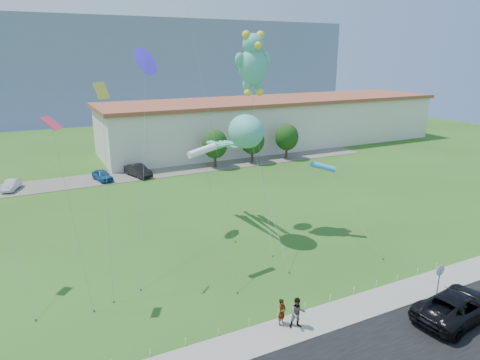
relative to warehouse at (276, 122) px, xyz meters
name	(u,v)px	position (x,y,z in m)	size (l,w,h in m)	color
ground	(281,303)	(-26.00, -44.00, -4.12)	(160.00, 160.00, 0.00)	#2C5317
sidewalk	(305,325)	(-26.00, -46.75, -4.07)	(80.00, 2.50, 0.10)	gray
parking_strip	(145,174)	(-26.00, -9.00, -4.09)	(70.00, 6.00, 0.06)	#59544C
hill_ridge	(70,65)	(-26.00, 76.00, 8.38)	(160.00, 50.00, 25.00)	slate
warehouse	(276,122)	(0.00, 0.00, 0.00)	(61.00, 15.00, 8.20)	beige
stop_sign	(440,273)	(-16.50, -48.21, -2.26)	(0.80, 0.07, 2.50)	slate
rope_fence	(292,310)	(-26.00, -45.30, -3.87)	(26.05, 0.05, 0.50)	white
tree_near	(215,144)	(-16.00, -10.00, -0.74)	(3.60, 3.60, 5.47)	#3F2B19
tree_mid	(252,140)	(-10.00, -10.00, -0.74)	(3.60, 3.60, 5.47)	#3F2B19
tree_far	(287,137)	(-4.00, -10.00, -0.74)	(3.60, 3.60, 5.47)	#3F2B19
suv	(457,306)	(-17.36, -50.30, -3.20)	(2.87, 6.23, 1.73)	black
pedestrian_left	(282,312)	(-27.24, -46.10, -3.20)	(0.60, 0.40, 1.66)	gray
pedestrian_right	(298,313)	(-26.58, -46.77, -3.07)	(0.93, 0.73, 1.92)	gray
parked_car_silver	(11,185)	(-42.02, -9.16, -3.46)	(1.29, 3.69, 1.21)	#B4B5BB
parked_car_blue	(102,175)	(-31.64, -9.81, -3.39)	(1.60, 3.97, 1.35)	navy
parked_car_black	(138,170)	(-27.07, -9.89, -3.28)	(1.65, 4.73, 1.56)	black
octopus_kite	(240,137)	(-23.33, -32.66, 4.70)	(2.77, 13.50, 10.89)	teal
teddy_bear_kite	(253,62)	(-21.55, -31.60, 10.84)	(3.37, 7.58, 17.49)	teal
small_kite_white	(202,152)	(-28.60, -37.30, 4.88)	(0.87, 5.63, 9.52)	white
small_kite_pink	(57,146)	(-37.99, -38.12, 6.35)	(1.71, 2.38, 12.21)	#CE2D42
small_kite_yellow	(103,117)	(-35.01, -36.67, 7.67)	(1.57, 3.47, 13.83)	yellow
small_kite_blue	(146,65)	(-29.96, -28.38, 10.57)	(4.92, 11.01, 15.75)	#3325D1
small_kite_cyan	(323,167)	(-16.87, -35.94, 2.06)	(1.66, 7.67, 6.67)	#3687F5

